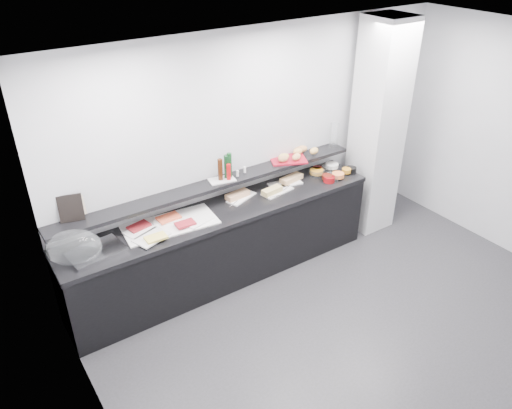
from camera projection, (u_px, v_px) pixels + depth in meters
ground at (376, 340)px, 4.93m from camera, size 5.00×5.00×0.00m
back_wall at (262, 147)px, 5.69m from camera, size 5.00×0.02×2.70m
ceiling at (421, 66)px, 3.58m from camera, size 5.00×5.00×0.00m
column at (377, 129)px, 6.17m from camera, size 0.50×0.50×2.70m
buffet_cabinet at (225, 246)px, 5.60m from camera, size 3.60×0.60×0.85m
counter_top at (224, 211)px, 5.37m from camera, size 3.62×0.62×0.05m
wall_shelf at (215, 184)px, 5.37m from camera, size 3.60×0.25×0.04m
cloche_base at (96, 252)px, 4.64m from camera, size 0.54×0.40×0.04m
cloche_dome at (74, 248)px, 4.52m from camera, size 0.59×0.51×0.34m
linen_runner at (170, 224)px, 5.09m from camera, size 0.99×0.54×0.01m
platter_meat_a at (140, 231)px, 4.96m from camera, size 0.33×0.27×0.01m
food_meat_a at (139, 226)px, 4.99m from camera, size 0.24×0.18×0.02m
platter_salmon at (167, 219)px, 5.14m from camera, size 0.32×0.26×0.01m
food_salmon at (169, 218)px, 5.13m from camera, size 0.24×0.16×0.02m
platter_cheese at (151, 237)px, 4.85m from camera, size 0.38×0.31×0.01m
food_cheese at (156, 238)px, 4.81m from camera, size 0.21×0.14×0.02m
platter_meat_b at (198, 220)px, 5.12m from camera, size 0.33×0.26×0.01m
food_meat_b at (185, 224)px, 5.03m from camera, size 0.20×0.13×0.02m
sandwich_plate_left at (241, 198)px, 5.57m from camera, size 0.39×0.27×0.01m
sandwich_food_left at (237, 195)px, 5.55m from camera, size 0.29×0.14×0.06m
tongs_left at (233, 204)px, 5.43m from camera, size 0.15×0.08×0.01m
sandwich_plate_mid at (277, 192)px, 5.69m from camera, size 0.41×0.22×0.01m
sandwich_food_mid at (272, 191)px, 5.63m from camera, size 0.26×0.13×0.06m
tongs_mid at (276, 196)px, 5.58m from camera, size 0.16×0.03×0.01m
sandwich_plate_right at (285, 184)px, 5.86m from camera, size 0.42×0.23×0.01m
sandwich_food_right at (291, 178)px, 5.90m from camera, size 0.31×0.16×0.06m
tongs_right at (287, 188)px, 5.75m from camera, size 0.15×0.07×0.01m
bowl_glass_fruit at (317, 173)px, 6.04m from camera, size 0.22×0.22×0.07m
fill_glass_fruit at (317, 171)px, 6.05m from camera, size 0.17×0.17×0.05m
bowl_black_jam at (314, 170)px, 6.11m from camera, size 0.14×0.14×0.07m
fill_black_jam at (317, 169)px, 6.11m from camera, size 0.11×0.11×0.05m
bowl_glass_cream at (327, 168)px, 6.17m from camera, size 0.20×0.20×0.07m
fill_glass_cream at (332, 166)px, 6.20m from camera, size 0.20×0.20×0.05m
bowl_red_jam at (329, 179)px, 5.90m from camera, size 0.17×0.17×0.07m
fill_red_jam at (327, 177)px, 5.93m from camera, size 0.15×0.15×0.05m
bowl_glass_salmon at (332, 177)px, 5.95m from camera, size 0.19×0.19×0.07m
fill_glass_salmon at (338, 175)px, 5.97m from camera, size 0.19×0.19×0.05m
bowl_black_fruit at (351, 170)px, 6.12m from camera, size 0.14×0.14×0.07m
fill_black_fruit at (346, 171)px, 6.08m from camera, size 0.14×0.14×0.05m
framed_print at (71, 208)px, 4.63m from camera, size 0.23×0.13×0.26m
print_art at (74, 206)px, 4.67m from camera, size 0.20×0.06×0.22m
condiment_tray at (222, 180)px, 5.40m from camera, size 0.31×0.22×0.01m
bottle_green_a at (227, 166)px, 5.38m from camera, size 0.06×0.06×0.26m
bottle_brown at (220, 169)px, 5.34m from camera, size 0.05×0.05×0.24m
bottle_green_b at (229, 165)px, 5.38m from camera, size 0.05×0.05×0.28m
bottle_hot at (229, 172)px, 5.35m from camera, size 0.06×0.06×0.18m
shaker_salt at (238, 173)px, 5.45m from camera, size 0.03×0.03×0.07m
shaker_pepper at (245, 170)px, 5.53m from camera, size 0.04×0.04×0.07m
bread_tray at (288, 159)px, 5.85m from camera, size 0.49×0.43×0.02m
bread_roll_n at (298, 151)px, 5.95m from camera, size 0.13×0.09×0.08m
bread_roll_ne at (302, 149)px, 5.99m from camera, size 0.15×0.12×0.08m
bread_roll_sw at (283, 159)px, 5.74m from camera, size 0.14×0.10×0.08m
bread_roll_s at (296, 157)px, 5.79m from camera, size 0.15×0.12×0.08m
bread_roll_se at (314, 151)px, 5.94m from camera, size 0.14×0.11×0.08m
bread_roll_midw at (284, 157)px, 5.79m from camera, size 0.15×0.10×0.08m
bread_roll_mide at (298, 152)px, 5.92m from camera, size 0.13×0.09×0.08m
carafe at (334, 135)px, 6.14m from camera, size 0.12×0.12×0.30m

